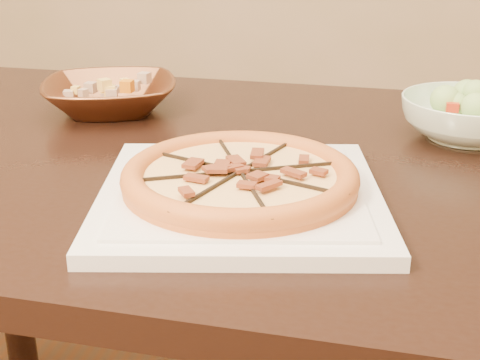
{
  "coord_description": "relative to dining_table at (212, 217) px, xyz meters",
  "views": [
    {
      "loc": [
        0.41,
        -0.9,
        1.08
      ],
      "look_at": [
        0.26,
        -0.18,
        0.78
      ],
      "focal_mm": 50.0,
      "sensor_mm": 36.0,
      "label": 1
    }
  ],
  "objects": [
    {
      "name": "salad",
      "position": [
        0.37,
        0.14,
        0.19
      ],
      "size": [
        0.08,
        0.11,
        0.04
      ],
      "color": "#95CC67",
      "rests_on": "salad_bowl"
    },
    {
      "name": "pizza",
      "position": [
        0.08,
        -0.18,
        0.14
      ],
      "size": [
        0.28,
        0.28,
        0.03
      ],
      "color": "orange",
      "rests_on": "plate"
    },
    {
      "name": "dining_table",
      "position": [
        0.0,
        0.0,
        0.0
      ],
      "size": [
        1.35,
        0.89,
        0.75
      ],
      "color": "black",
      "rests_on": "floor"
    },
    {
      "name": "salad_bowl",
      "position": [
        0.37,
        0.14,
        0.14
      ],
      "size": [
        0.25,
        0.25,
        0.06
      ],
      "primitive_type": "imported",
      "rotation": [
        0.0,
        0.0,
        -0.26
      ],
      "color": "white",
      "rests_on": "dining_table"
    },
    {
      "name": "mixed_dish",
      "position": [
        -0.22,
        0.16,
        0.18
      ],
      "size": [
        0.1,
        0.11,
        0.03
      ],
      "color": "tan",
      "rests_on": "bronze_bowl"
    },
    {
      "name": "plate",
      "position": [
        0.08,
        -0.18,
        0.12
      ],
      "size": [
        0.39,
        0.39,
        0.02
      ],
      "color": "white",
      "rests_on": "dining_table"
    },
    {
      "name": "bronze_bowl",
      "position": [
        -0.22,
        0.16,
        0.14
      ],
      "size": [
        0.29,
        0.29,
        0.06
      ],
      "primitive_type": "imported",
      "rotation": [
        0.0,
        0.0,
        0.34
      ],
      "color": "brown",
      "rests_on": "dining_table"
    }
  ]
}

